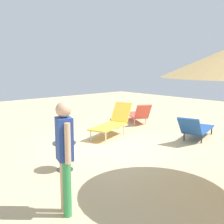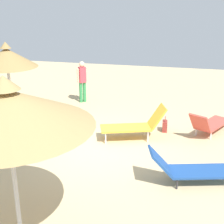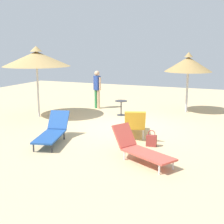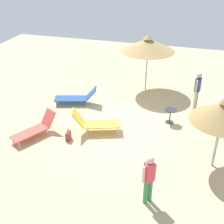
{
  "view_description": "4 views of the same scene",
  "coord_description": "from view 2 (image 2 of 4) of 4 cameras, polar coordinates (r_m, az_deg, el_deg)",
  "views": [
    {
      "loc": [
        -5.12,
        -5.93,
        2.3
      ],
      "look_at": [
        0.26,
        0.09,
        0.95
      ],
      "focal_mm": 44.8,
      "sensor_mm": 36.0,
      "label": 1
    },
    {
      "loc": [
        2.31,
        -7.92,
        3.94
      ],
      "look_at": [
        0.28,
        0.34,
        0.95
      ],
      "focal_mm": 50.87,
      "sensor_mm": 36.0,
      "label": 2
    },
    {
      "loc": [
        10.61,
        4.06,
        2.95
      ],
      "look_at": [
        0.59,
        -0.17,
        0.68
      ],
      "focal_mm": 51.74,
      "sensor_mm": 36.0,
      "label": 3
    },
    {
      "loc": [
        -2.57,
        10.25,
        6.63
      ],
      "look_at": [
        0.22,
        0.56,
        0.93
      ],
      "focal_mm": 47.13,
      "sensor_mm": 36.0,
      "label": 4
    }
  ],
  "objects": [
    {
      "name": "ground",
      "position": [
        9.17,
        -2.23,
        -6.44
      ],
      "size": [
        24.0,
        24.0,
        0.1
      ],
      "primitive_type": "cube",
      "color": "tan"
    },
    {
      "name": "parasol_umbrella_far_left",
      "position": [
        5.08,
        -18.47,
        0.68
      ],
      "size": [
        2.73,
        2.73,
        2.91
      ],
      "color": "#B2B2B7",
      "rests_on": "ground"
    },
    {
      "name": "parasol_umbrella_front",
      "position": [
        11.43,
        -18.41,
        9.25
      ],
      "size": [
        2.06,
        2.06,
        2.65
      ],
      "color": "#B2B2B7",
      "rests_on": "ground"
    },
    {
      "name": "lounge_chair_center",
      "position": [
        10.27,
        17.09,
        -1.99
      ],
      "size": [
        1.39,
        1.91,
        0.85
      ],
      "color": "#CC4C3F",
      "rests_on": "ground"
    },
    {
      "name": "lounge_chair_edge",
      "position": [
        9.47,
        4.28,
        -2.24
      ],
      "size": [
        2.01,
        1.23,
        1.01
      ],
      "color": "gold",
      "rests_on": "ground"
    },
    {
      "name": "lounge_chair_far_right",
      "position": [
        7.5,
        13.85,
        -9.82
      ],
      "size": [
        2.1,
        1.15,
        0.83
      ],
      "color": "#1E478C",
      "rests_on": "ground"
    },
    {
      "name": "person_standing_back",
      "position": [
        12.88,
        -5.36,
        5.88
      ],
      "size": [
        0.36,
        0.34,
        1.68
      ],
      "color": "#338C4C",
      "rests_on": "ground"
    },
    {
      "name": "handbag",
      "position": [
        10.23,
        9.47,
        -2.44
      ],
      "size": [
        0.17,
        0.32,
        0.5
      ],
      "color": "maroon",
      "rests_on": "ground"
    },
    {
      "name": "side_table_round",
      "position": [
        9.0,
        -15.85,
        -4.38
      ],
      "size": [
        0.52,
        0.52,
        0.63
      ],
      "color": "#2D2D33",
      "rests_on": "ground"
    }
  ]
}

